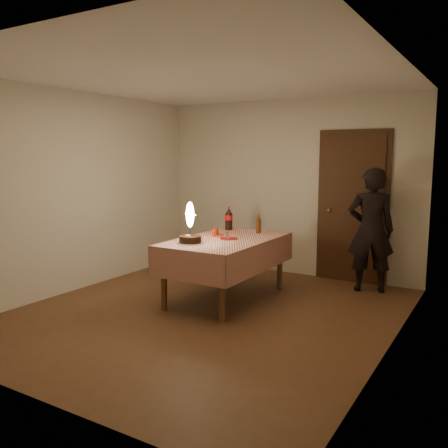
{
  "coord_description": "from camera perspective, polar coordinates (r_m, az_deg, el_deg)",
  "views": [
    {
      "loc": [
        2.84,
        -4.33,
        1.76
      ],
      "look_at": [
        -0.07,
        0.53,
        0.95
      ],
      "focal_mm": 38.0,
      "sensor_mm": 36.0,
      "label": 1
    }
  ],
  "objects": [
    {
      "name": "ground",
      "position": [
        5.47,
        -2.22,
        -10.64
      ],
      "size": [
        4.0,
        4.5,
        0.01
      ],
      "primitive_type": "cube",
      "color": "brown",
      "rests_on": "ground"
    },
    {
      "name": "room_shell",
      "position": [
        5.23,
        -1.55,
        6.97
      ],
      "size": [
        4.04,
        4.54,
        2.62
      ],
      "color": "beige",
      "rests_on": "ground"
    },
    {
      "name": "dining_table",
      "position": [
        5.81,
        0.25,
        -2.75
      ],
      "size": [
        1.02,
        1.72,
        0.76
      ],
      "color": "brown",
      "rests_on": "ground"
    },
    {
      "name": "birthday_cake",
      "position": [
        5.48,
        -4.09,
        -1.0
      ],
      "size": [
        0.32,
        0.32,
        0.48
      ],
      "color": "white",
      "rests_on": "dining_table"
    },
    {
      "name": "red_plate",
      "position": [
        5.78,
        0.62,
        -1.75
      ],
      "size": [
        0.22,
        0.22,
        0.01
      ],
      "primitive_type": "cylinder",
      "color": "#B20E0C",
      "rests_on": "dining_table"
    },
    {
      "name": "red_cup",
      "position": [
        5.93,
        -1.09,
        -1.04
      ],
      "size": [
        0.08,
        0.08,
        0.1
      ],
      "primitive_type": "cylinder",
      "color": "#B2230C",
      "rests_on": "dining_table"
    },
    {
      "name": "clear_cup",
      "position": [
        5.67,
        0.29,
        -1.51
      ],
      "size": [
        0.07,
        0.07,
        0.09
      ],
      "primitive_type": "cylinder",
      "color": "white",
      "rests_on": "dining_table"
    },
    {
      "name": "napkin_stack",
      "position": [
        5.95,
        -0.31,
        -1.39
      ],
      "size": [
        0.15,
        0.15,
        0.02
      ],
      "primitive_type": "cube",
      "color": "#B23014",
      "rests_on": "dining_table"
    },
    {
      "name": "cola_bottle",
      "position": [
        6.45,
        0.58,
        0.64
      ],
      "size": [
        0.1,
        0.1,
        0.32
      ],
      "color": "black",
      "rests_on": "dining_table"
    },
    {
      "name": "amber_bottle_right",
      "position": [
        6.2,
        4.18,
        -0.02
      ],
      "size": [
        0.06,
        0.06,
        0.25
      ],
      "color": "#532C0E",
      "rests_on": "dining_table"
    },
    {
      "name": "photographer",
      "position": [
        6.43,
        17.24,
        -0.69
      ],
      "size": [
        0.69,
        0.57,
        1.62
      ],
      "color": "black",
      "rests_on": "ground"
    }
  ]
}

